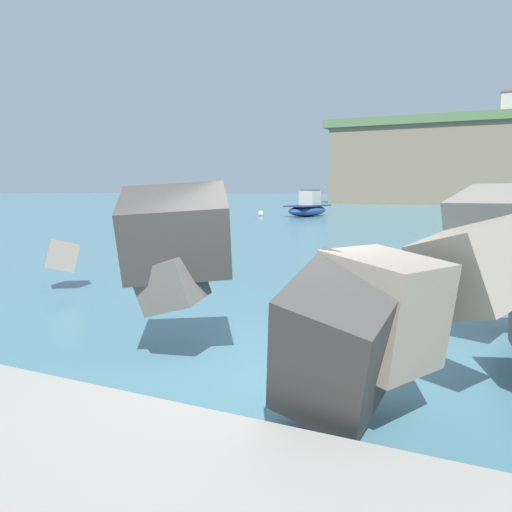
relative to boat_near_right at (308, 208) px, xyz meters
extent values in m
plane|color=#42707F|center=(13.26, -35.75, -0.69)|extent=(400.00, 400.00, 0.00)
cube|color=slate|center=(15.65, -33.45, 1.12)|extent=(1.48, 1.55, 1.17)
cube|color=gray|center=(14.76, -36.56, 0.45)|extent=(1.40, 1.30, 1.18)
cube|color=#3D3A38|center=(11.78, -35.73, 1.05)|extent=(1.92, 1.98, 1.37)
cube|color=gray|center=(6.54, -32.77, 0.09)|extent=(0.91, 0.98, 0.83)
cube|color=#3D3A38|center=(14.48, -37.00, 0.19)|extent=(1.28, 1.50, 1.75)
cube|color=gray|center=(15.45, -35.56, 0.74)|extent=(1.39, 1.16, 1.24)
cube|color=#605B56|center=(11.84, -35.96, 0.38)|extent=(0.92, 0.71, 0.89)
ellipsoid|color=navy|center=(-0.01, -0.07, -0.23)|extent=(2.70, 5.49, 0.91)
cube|color=navy|center=(-0.01, -0.07, 0.18)|extent=(2.48, 5.05, 0.10)
cube|color=#B7B2A8|center=(0.04, 0.32, 0.81)|extent=(1.43, 1.72, 1.17)
cube|color=#334C5B|center=(0.04, 0.32, 1.46)|extent=(1.28, 1.55, 0.12)
ellipsoid|color=beige|center=(13.44, 3.26, -0.21)|extent=(5.39, 3.82, 0.95)
cube|color=#9C9991|center=(13.44, 3.26, 0.22)|extent=(4.96, 3.51, 0.10)
cube|color=#B7B2A8|center=(13.10, 3.09, 0.74)|extent=(1.85, 1.63, 0.96)
cube|color=#334C5B|center=(13.10, 3.09, 1.29)|extent=(1.66, 1.47, 0.12)
sphere|color=silver|center=(-3.62, -1.53, -0.47)|extent=(0.44, 0.44, 0.44)
camera|label=1|loc=(15.95, -41.68, 1.62)|focal=37.56mm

